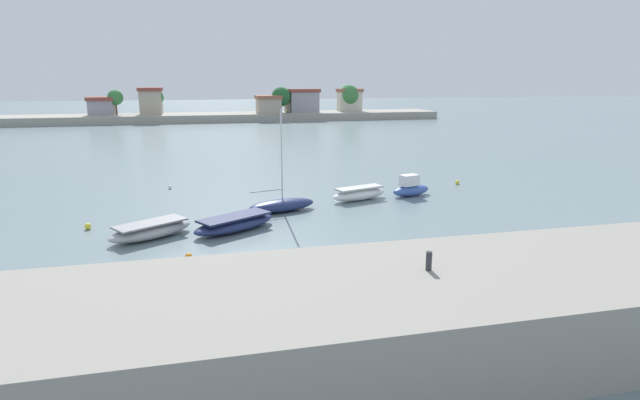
{
  "coord_description": "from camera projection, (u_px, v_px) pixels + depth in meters",
  "views": [
    {
      "loc": [
        -5.36,
        -22.86,
        8.97
      ],
      "look_at": [
        2.39,
        9.43,
        1.04
      ],
      "focal_mm": 28.81,
      "sensor_mm": 36.0,
      "label": 1
    }
  ],
  "objects": [
    {
      "name": "moored_boat_2",
      "position": [
        282.0,
        205.0,
        35.18
      ],
      "size": [
        5.07,
        2.78,
        6.96
      ],
      "rotation": [
        0.0,
        0.0,
        0.26
      ],
      "color": "navy",
      "rests_on": "ground"
    },
    {
      "name": "mooring_buoy_1",
      "position": [
        88.0,
        226.0,
        31.1
      ],
      "size": [
        0.39,
        0.39,
        0.39
      ],
      "primitive_type": "sphere",
      "color": "yellow",
      "rests_on": "ground"
    },
    {
      "name": "moored_boat_1",
      "position": [
        235.0,
        224.0,
        30.78
      ],
      "size": [
        5.72,
        4.51,
        0.92
      ],
      "rotation": [
        0.0,
        0.0,
        0.55
      ],
      "color": "navy",
      "rests_on": "ground"
    },
    {
      "name": "moored_boat_0",
      "position": [
        151.0,
        230.0,
        29.39
      ],
      "size": [
        5.21,
        4.25,
        0.92
      ],
      "rotation": [
        0.0,
        0.0,
        0.57
      ],
      "color": "#9E9EA3",
      "rests_on": "ground"
    },
    {
      "name": "moored_boat_4",
      "position": [
        411.0,
        188.0,
        39.85
      ],
      "size": [
        3.58,
        2.16,
        1.68
      ],
      "rotation": [
        0.0,
        0.0,
        0.29
      ],
      "color": "#3856A8",
      "rests_on": "ground"
    },
    {
      "name": "mooring_bollard",
      "position": [
        429.0,
        261.0,
        17.05
      ],
      "size": [
        0.2,
        0.2,
        0.65
      ],
      "primitive_type": "cylinder",
      "color": "#2D2D33",
      "rests_on": "seawall_embankment"
    },
    {
      "name": "mooring_buoy_0",
      "position": [
        170.0,
        187.0,
        42.41
      ],
      "size": [
        0.31,
        0.31,
        0.31
      ],
      "primitive_type": "sphere",
      "color": "white",
      "rests_on": "ground"
    },
    {
      "name": "ground_plane",
      "position": [
        317.0,
        267.0,
        24.92
      ],
      "size": [
        400.0,
        400.0,
        0.0
      ],
      "primitive_type": "plane",
      "color": "slate"
    },
    {
      "name": "seawall_embankment",
      "position": [
        377.0,
        318.0,
        16.65
      ],
      "size": [
        85.54,
        7.24,
        2.71
      ],
      "primitive_type": "cube",
      "color": "gray",
      "rests_on": "ground"
    },
    {
      "name": "mooring_buoy_4",
      "position": [
        189.0,
        256.0,
        25.92
      ],
      "size": [
        0.35,
        0.35,
        0.35
      ],
      "primitive_type": "sphere",
      "color": "orange",
      "rests_on": "ground"
    },
    {
      "name": "mooring_buoy_3",
      "position": [
        457.0,
        182.0,
        44.27
      ],
      "size": [
        0.36,
        0.36,
        0.36
      ],
      "primitive_type": "sphere",
      "color": "yellow",
      "rests_on": "ground"
    },
    {
      "name": "mooring_buoy_2",
      "position": [
        326.0,
        251.0,
        26.78
      ],
      "size": [
        0.31,
        0.31,
        0.31
      ],
      "primitive_type": "sphere",
      "color": "red",
      "rests_on": "ground"
    },
    {
      "name": "distant_shoreline",
      "position": [
        230.0,
        112.0,
        109.33
      ],
      "size": [
        94.33,
        10.84,
        7.43
      ],
      "color": "#9E998C",
      "rests_on": "ground"
    },
    {
      "name": "moored_boat_3",
      "position": [
        359.0,
        194.0,
        38.49
      ],
      "size": [
        4.86,
        2.75,
        1.0
      ],
      "rotation": [
        0.0,
        0.0,
        0.31
      ],
      "color": "white",
      "rests_on": "ground"
    }
  ]
}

